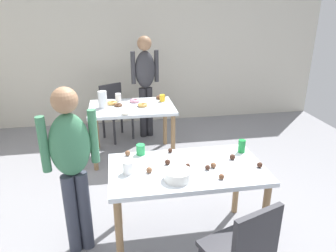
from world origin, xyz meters
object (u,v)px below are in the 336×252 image
(dining_table_far, at_px, (132,113))
(pitcher_far, at_px, (103,99))
(person_girl_near, at_px, (72,160))
(chair_far_table, at_px, (115,108))
(mixing_bowl, at_px, (178,175))
(dining_table_near, at_px, (187,177))
(person_adult_far, at_px, (145,78))
(chair_near_table, at_px, (243,250))
(soda_can, at_px, (242,146))

(dining_table_far, height_order, pitcher_far, pitcher_far)
(person_girl_near, xyz_separation_m, pitcher_far, (0.20, 1.78, -0.02))
(chair_far_table, distance_m, mixing_bowl, 2.79)
(dining_table_near, distance_m, person_adult_far, 2.55)
(person_girl_near, relative_size, mixing_bowl, 6.80)
(chair_far_table, height_order, person_adult_far, person_adult_far)
(dining_table_far, height_order, chair_near_table, chair_near_table)
(person_girl_near, height_order, mixing_bowl, person_girl_near)
(dining_table_near, relative_size, dining_table_far, 1.15)
(dining_table_near, xyz_separation_m, chair_near_table, (0.23, -0.74, -0.16))
(soda_can, height_order, pitcher_far, pitcher_far)
(chair_near_table, xyz_separation_m, mixing_bowl, (-0.34, 0.56, 0.29))
(person_adult_far, bearing_deg, soda_can, -74.09)
(person_adult_far, bearing_deg, dining_table_near, -87.94)
(chair_far_table, relative_size, mixing_bowl, 3.99)
(dining_table_far, xyz_separation_m, soda_can, (0.93, -1.61, 0.16))
(dining_table_near, bearing_deg, dining_table_far, 101.13)
(person_girl_near, relative_size, pitcher_far, 6.60)
(mixing_bowl, relative_size, soda_can, 1.79)
(person_adult_far, bearing_deg, dining_table_far, -110.43)
(chair_near_table, distance_m, chair_far_table, 3.40)
(person_girl_near, distance_m, soda_can, 1.52)
(dining_table_near, distance_m, mixing_bowl, 0.26)
(person_adult_far, height_order, pitcher_far, person_adult_far)
(dining_table_near, distance_m, soda_can, 0.63)
(mixing_bowl, distance_m, pitcher_far, 2.10)
(pitcher_far, bearing_deg, person_adult_far, 47.58)
(person_girl_near, xyz_separation_m, person_adult_far, (0.85, 2.49, 0.09))
(dining_table_near, relative_size, chair_near_table, 1.52)
(dining_table_near, height_order, mixing_bowl, mixing_bowl)
(mixing_bowl, bearing_deg, dining_table_far, 96.86)
(person_adult_far, relative_size, mixing_bowl, 7.39)
(soda_can, bearing_deg, mixing_bowl, -150.56)
(chair_near_table, distance_m, mixing_bowl, 0.72)
(chair_near_table, relative_size, person_adult_far, 0.54)
(dining_table_far, bearing_deg, person_girl_near, -108.17)
(dining_table_far, xyz_separation_m, mixing_bowl, (0.24, -2.00, 0.14))
(chair_near_table, height_order, person_adult_far, person_adult_far)
(pitcher_far, bearing_deg, dining_table_near, -67.91)
(dining_table_far, distance_m, chair_far_table, 0.79)
(mixing_bowl, bearing_deg, person_girl_near, 165.18)
(dining_table_near, bearing_deg, person_adult_far, 92.06)
(person_adult_far, height_order, soda_can, person_adult_far)
(dining_table_near, height_order, person_girl_near, person_girl_near)
(mixing_bowl, height_order, soda_can, soda_can)
(person_girl_near, bearing_deg, dining_table_far, 71.83)
(person_adult_far, bearing_deg, chair_near_table, -84.46)
(chair_far_table, xyz_separation_m, person_girl_near, (-0.35, -2.52, 0.39))
(dining_table_far, relative_size, person_adult_far, 0.71)
(mixing_bowl, bearing_deg, person_adult_far, 89.46)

